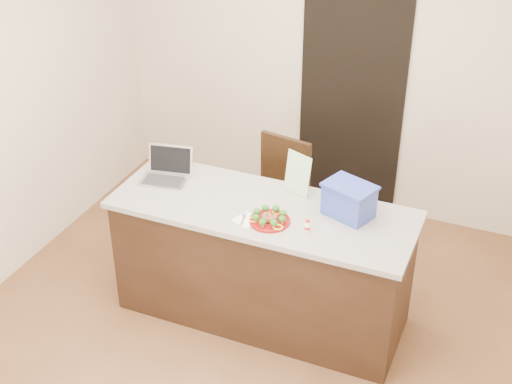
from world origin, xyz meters
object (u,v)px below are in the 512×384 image
at_px(island, 262,262).
at_px(laptop, 167,170).
at_px(yogurt_bottle, 307,227).
at_px(blue_box, 349,200).
at_px(napkin, 247,220).
at_px(chair, 280,192).
at_px(plate, 269,221).

bearing_deg(island, laptop, 172.90).
bearing_deg(yogurt_bottle, blue_box, 56.91).
xyz_separation_m(napkin, blue_box, (0.58, 0.32, 0.11)).
distance_m(yogurt_bottle, laptop, 1.17).
distance_m(laptop, chair, 1.01).
height_order(plate, blue_box, blue_box).
bearing_deg(laptop, napkin, -31.79).
height_order(island, blue_box, blue_box).
relative_size(blue_box, chair, 0.38).
distance_m(island, plate, 0.50).
xyz_separation_m(plate, yogurt_bottle, (0.26, -0.00, 0.02)).
height_order(island, napkin, napkin).
bearing_deg(island, napkin, -99.32).
xyz_separation_m(island, chair, (-0.17, 0.79, 0.10)).
relative_size(plate, laptop, 0.74).
bearing_deg(chair, laptop, -120.50).
distance_m(blue_box, chair, 1.09).
distance_m(plate, laptop, 0.92).
height_order(plate, yogurt_bottle, yogurt_bottle).
bearing_deg(laptop, plate, -26.29).
height_order(laptop, blue_box, laptop).
distance_m(yogurt_bottle, blue_box, 0.34).
height_order(napkin, chair, chair).
relative_size(yogurt_bottle, laptop, 0.22).
height_order(plate, chair, chair).
relative_size(napkin, chair, 0.15).
bearing_deg(plate, blue_box, 31.98).
bearing_deg(napkin, laptop, 158.97).
xyz_separation_m(laptop, blue_box, (1.33, 0.03, 0.05)).
distance_m(yogurt_bottle, chair, 1.15).
xyz_separation_m(island, blue_box, (0.55, 0.13, 0.57)).
xyz_separation_m(island, napkin, (-0.03, -0.19, 0.46)).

